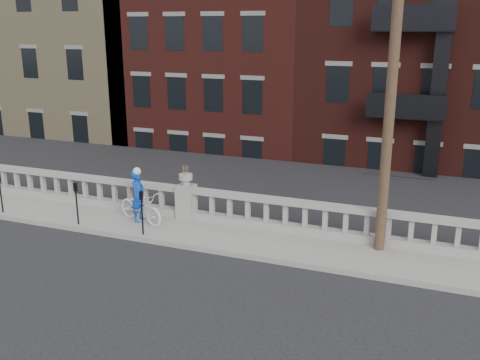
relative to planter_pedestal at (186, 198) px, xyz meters
name	(u,v)px	position (x,y,z in m)	size (l,w,h in m)	color
ground	(119,271)	(0.00, -3.95, -0.83)	(120.00, 120.00, 0.00)	black
sidewalk	(173,229)	(0.00, -0.95, -0.76)	(32.00, 2.20, 0.15)	gray
balustrade	(186,203)	(0.00, 0.00, -0.19)	(28.00, 0.34, 1.03)	gray
planter_pedestal	(186,198)	(0.00, 0.00, 0.00)	(0.55, 0.55, 1.76)	gray
lower_level	(330,84)	(0.56, 19.09, 1.80)	(80.00, 44.00, 20.80)	#605E59
utility_pole	(393,65)	(6.20, -0.35, 4.41)	(1.60, 0.28, 10.00)	#422D1E
parking_meter_b	(0,188)	(-5.99, -1.80, 0.17)	(0.10, 0.09, 1.36)	black
parking_meter_c	(76,199)	(-2.92, -1.80, 0.17)	(0.10, 0.09, 1.36)	black
parking_meter_d	(142,208)	(-0.56, -1.80, 0.17)	(0.10, 0.09, 1.36)	black
bicycle	(141,207)	(-1.16, -0.91, -0.18)	(0.67, 1.92, 1.01)	silver
cyclist	(138,196)	(-1.28, -0.83, 0.15)	(0.61, 0.40, 1.67)	#0C40B5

